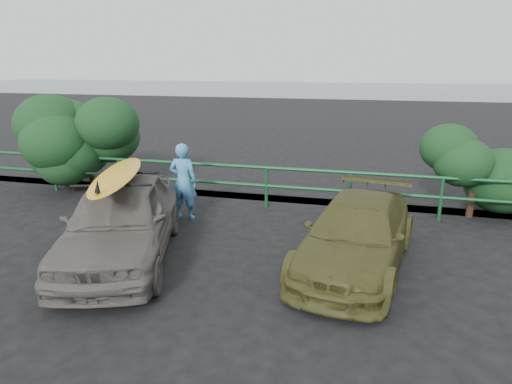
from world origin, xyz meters
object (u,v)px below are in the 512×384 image
at_px(sedan, 121,220).
at_px(olive_vehicle, 357,235).
at_px(guardrail, 227,184).
at_px(man, 183,181).
at_px(surfboard, 117,175).

relative_size(sedan, olive_vehicle, 1.07).
bearing_deg(guardrail, man, -116.60).
height_order(guardrail, surfboard, surfboard).
bearing_deg(olive_vehicle, surfboard, -161.23).
xyz_separation_m(guardrail, surfboard, (-0.82, -3.60, 1.04)).
xyz_separation_m(olive_vehicle, surfboard, (-4.11, -0.71, 0.97)).
distance_m(man, surfboard, 2.45).
bearing_deg(surfboard, sedan, -18.20).
relative_size(sedan, man, 2.48).
xyz_separation_m(sedan, man, (0.20, 2.35, 0.14)).
bearing_deg(sedan, surfboard, 161.80).
xyz_separation_m(sedan, olive_vehicle, (4.11, 0.71, -0.15)).
bearing_deg(surfboard, guardrail, 58.91).
height_order(sedan, olive_vehicle, sedan).
distance_m(guardrail, surfboard, 3.84).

